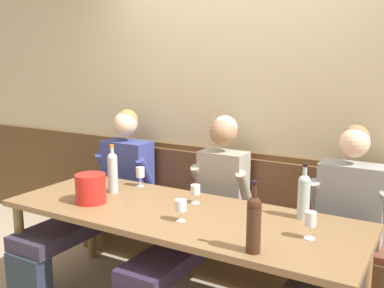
# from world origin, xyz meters

# --- Properties ---
(room_wall_back) EXTENTS (6.80, 0.08, 2.80)m
(room_wall_back) POSITION_xyz_m (0.00, 1.09, 1.40)
(room_wall_back) COLOR beige
(room_wall_back) RESTS_ON ground
(wood_wainscot_panel) EXTENTS (6.80, 0.03, 0.98)m
(wood_wainscot_panel) POSITION_xyz_m (0.00, 1.04, 0.49)
(wood_wainscot_panel) COLOR brown
(wood_wainscot_panel) RESTS_ON ground
(wall_bench) EXTENTS (2.72, 0.42, 0.94)m
(wall_bench) POSITION_xyz_m (0.00, 0.83, 0.28)
(wall_bench) COLOR brown
(wall_bench) RESTS_ON ground
(dining_table) EXTENTS (2.42, 0.88, 0.74)m
(dining_table) POSITION_xyz_m (0.00, 0.12, 0.67)
(dining_table) COLOR olive
(dining_table) RESTS_ON ground
(person_left_seat) EXTENTS (0.54, 1.32, 1.30)m
(person_left_seat) POSITION_xyz_m (-0.98, 0.46, 0.63)
(person_left_seat) COLOR #252F3D
(person_left_seat) RESTS_ON ground
(person_center_right_seat) EXTENTS (0.47, 1.32, 1.30)m
(person_center_right_seat) POSITION_xyz_m (-0.01, 0.46, 0.64)
(person_center_right_seat) COLOR #2F2E38
(person_center_right_seat) RESTS_ON ground
(person_right_seat) EXTENTS (0.53, 1.31, 1.30)m
(person_right_seat) POSITION_xyz_m (0.96, 0.44, 0.62)
(person_right_seat) COLOR #332C3F
(person_right_seat) RESTS_ON ground
(ice_bucket) EXTENTS (0.21, 0.21, 0.20)m
(ice_bucket) POSITION_xyz_m (-0.63, -0.03, 0.84)
(ice_bucket) COLOR red
(ice_bucket) RESTS_ON dining_table
(wine_bottle_clear_water) EXTENTS (0.08, 0.08, 0.37)m
(wine_bottle_clear_water) POSITION_xyz_m (-0.65, 0.23, 0.91)
(wine_bottle_clear_water) COLOR #B5C1C1
(wine_bottle_clear_water) RESTS_ON dining_table
(wine_bottle_green_tall) EXTENTS (0.08, 0.08, 0.36)m
(wine_bottle_green_tall) POSITION_xyz_m (0.75, 0.41, 0.89)
(wine_bottle_green_tall) COLOR #ADC0BF
(wine_bottle_green_tall) RESTS_ON dining_table
(wine_bottle_amber_mid) EXTENTS (0.08, 0.08, 0.38)m
(wine_bottle_amber_mid) POSITION_xyz_m (0.67, -0.22, 0.90)
(wine_bottle_amber_mid) COLOR #3E2115
(wine_bottle_amber_mid) RESTS_ON dining_table
(wine_glass_left_end) EXTENTS (0.07, 0.07, 0.14)m
(wine_glass_left_end) POSITION_xyz_m (0.11, -0.03, 0.84)
(wine_glass_left_end) COLOR silver
(wine_glass_left_end) RESTS_ON dining_table
(wine_glass_right_end) EXTENTS (0.06, 0.06, 0.16)m
(wine_glass_right_end) POSITION_xyz_m (0.88, 0.10, 0.85)
(wine_glass_right_end) COLOR silver
(wine_glass_right_end) RESTS_ON dining_table
(wine_glass_mid_right) EXTENTS (0.07, 0.07, 0.13)m
(wine_glass_mid_right) POSITION_xyz_m (0.01, 0.32, 0.83)
(wine_glass_mid_right) COLOR silver
(wine_glass_mid_right) RESTS_ON dining_table
(wine_glass_mid_left) EXTENTS (0.07, 0.07, 0.15)m
(wine_glass_mid_left) POSITION_xyz_m (-0.57, 0.47, 0.85)
(wine_glass_mid_left) COLOR silver
(wine_glass_mid_left) RESTS_ON dining_table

